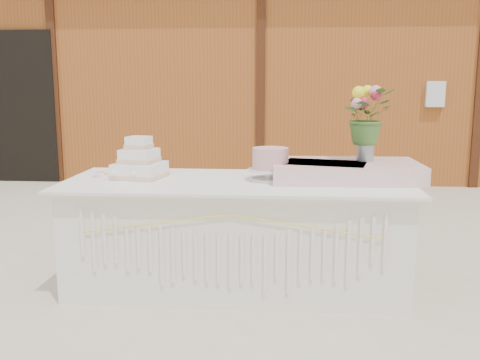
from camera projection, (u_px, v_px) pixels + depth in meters
name	position (u px, v px, depth m)	size (l,w,h in m)	color
ground	(237.00, 285.00, 3.86)	(80.00, 80.00, 0.00)	beige
barn	(265.00, 70.00, 9.45)	(12.60, 4.60, 3.30)	brown
cake_table	(237.00, 234.00, 3.78)	(2.40, 1.00, 0.77)	white
wedding_cake	(140.00, 164.00, 3.82)	(0.38, 0.38, 0.30)	white
pink_cake_stand	(270.00, 162.00, 3.70)	(0.32, 0.32, 0.23)	white
satin_runner	(345.00, 171.00, 3.74)	(1.01, 0.59, 0.13)	#F6C8C5
flower_vase	(365.00, 149.00, 3.77)	(0.12, 0.12, 0.16)	#A4A4A9
bouquet	(367.00, 109.00, 3.72)	(0.35, 0.31, 0.39)	#416B2B
loose_flowers	(100.00, 174.00, 3.93)	(0.13, 0.32, 0.02)	pink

